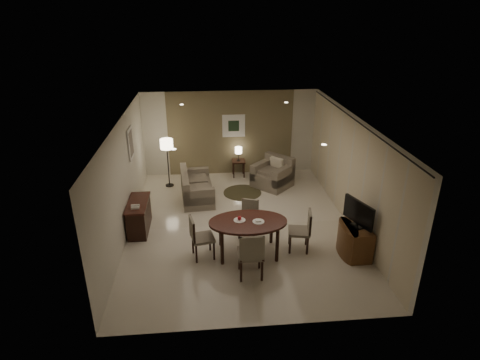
{
  "coord_description": "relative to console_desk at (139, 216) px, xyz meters",
  "views": [
    {
      "loc": [
        -0.83,
        -8.78,
        5.08
      ],
      "look_at": [
        0.0,
        0.2,
        1.15
      ],
      "focal_mm": 30.0,
      "sensor_mm": 36.0,
      "label": 1
    }
  ],
  "objects": [
    {
      "name": "armchair",
      "position": [
        3.67,
        2.28,
        0.07
      ],
      "size": [
        1.38,
        1.38,
        0.9
      ],
      "primitive_type": null,
      "rotation": [
        0.0,
        0.0,
        -0.78
      ],
      "color": "gray",
      "rests_on": "floor"
    },
    {
      "name": "fruit_apple",
      "position": [
        2.35,
        -1.19,
        0.49
      ],
      "size": [
        0.09,
        0.09,
        0.09
      ],
      "primitive_type": "sphere",
      "color": "red",
      "rests_on": "plate_a"
    },
    {
      "name": "downlight_nl",
      "position": [
        1.09,
        -1.8,
        2.31
      ],
      "size": [
        0.1,
        0.1,
        0.01
      ],
      "primitive_type": "cylinder",
      "color": "white",
      "rests_on": "ceiling"
    },
    {
      "name": "sofa",
      "position": [
        1.39,
        1.66,
        0.02
      ],
      "size": [
        1.75,
        0.99,
        0.79
      ],
      "primitive_type": null,
      "rotation": [
        0.0,
        0.0,
        1.66
      ],
      "color": "gray",
      "rests_on": "floor"
    },
    {
      "name": "room_shell",
      "position": [
        2.49,
        0.4,
        0.98
      ],
      "size": [
        5.5,
        7.0,
        2.7
      ],
      "color": "beige",
      "rests_on": "ground"
    },
    {
      "name": "chair_near",
      "position": [
        2.5,
        -2.05,
        0.15
      ],
      "size": [
        0.51,
        0.51,
        1.05
      ],
      "primitive_type": null,
      "rotation": [
        0.0,
        0.0,
        3.13
      ],
      "color": "gray",
      "rests_on": "floor"
    },
    {
      "name": "dining_table",
      "position": [
        2.53,
        -1.24,
        0.03
      ],
      "size": [
        1.71,
        1.07,
        0.8
      ],
      "primitive_type": null,
      "color": "#401C14",
      "rests_on": "floor"
    },
    {
      "name": "chair_far",
      "position": [
        2.61,
        -0.53,
        0.06
      ],
      "size": [
        0.54,
        0.54,
        0.88
      ],
      "primitive_type": null,
      "rotation": [
        0.0,
        0.0,
        -0.35
      ],
      "color": "gray",
      "rests_on": "floor"
    },
    {
      "name": "plate_a",
      "position": [
        2.35,
        -1.19,
        0.43
      ],
      "size": [
        0.26,
        0.26,
        0.02
      ],
      "primitive_type": "cylinder",
      "color": "white",
      "rests_on": "dining_table"
    },
    {
      "name": "chair_left",
      "position": [
        1.55,
        -1.29,
        0.11
      ],
      "size": [
        0.55,
        0.55,
        0.97
      ],
      "primitive_type": null,
      "rotation": [
        0.0,
        0.0,
        1.78
      ],
      "color": "gray",
      "rests_on": "floor"
    },
    {
      "name": "art_left_canvas",
      "position": [
        -0.21,
        1.2,
        1.48
      ],
      "size": [
        0.01,
        0.46,
        0.64
      ],
      "primitive_type": "cube",
      "color": "gray",
      "rests_on": "wall_left"
    },
    {
      "name": "flat_tv",
      "position": [
        4.87,
        -1.5,
        0.65
      ],
      "size": [
        0.36,
        0.85,
        0.6
      ],
      "primitive_type": null,
      "rotation": [
        0.0,
        0.0,
        0.35
      ],
      "color": "black",
      "rests_on": "tv_cabinet"
    },
    {
      "name": "art_left_frame",
      "position": [
        -0.23,
        1.2,
        1.48
      ],
      "size": [
        0.03,
        0.6,
        0.8
      ],
      "primitive_type": "cube",
      "color": "silver",
      "rests_on": "wall_left"
    },
    {
      "name": "taupe_accent",
      "position": [
        2.49,
        3.48,
        0.98
      ],
      "size": [
        3.96,
        0.03,
        2.7
      ],
      "primitive_type": "cube",
      "color": "#726747",
      "rests_on": "wall_back"
    },
    {
      "name": "curtain_wall",
      "position": [
        5.17,
        0.0,
        0.95
      ],
      "size": [
        0.08,
        6.7,
        2.58
      ],
      "primitive_type": null,
      "color": "beige",
      "rests_on": "wall_right"
    },
    {
      "name": "table_lamp",
      "position": [
        2.72,
        3.19,
        0.4
      ],
      "size": [
        0.22,
        0.22,
        0.5
      ],
      "primitive_type": null,
      "color": "#FFEAC1",
      "rests_on": "side_table"
    },
    {
      "name": "art_back_frame",
      "position": [
        2.59,
        3.46,
        1.23
      ],
      "size": [
        0.72,
        0.03,
        0.72
      ],
      "primitive_type": "cube",
      "color": "silver",
      "rests_on": "wall_back"
    },
    {
      "name": "chair_right",
      "position": [
        3.68,
        -1.2,
        0.1
      ],
      "size": [
        0.54,
        0.54,
        0.96
      ],
      "primitive_type": null,
      "rotation": [
        0.0,
        0.0,
        -1.76
      ],
      "color": "gray",
      "rests_on": "floor"
    },
    {
      "name": "console_desk",
      "position": [
        0.0,
        0.0,
        0.0
      ],
      "size": [
        0.48,
        1.2,
        0.75
      ],
      "primitive_type": null,
      "color": "#401C14",
      "rests_on": "floor"
    },
    {
      "name": "downlight_fl",
      "position": [
        1.09,
        1.8,
        2.31
      ],
      "size": [
        0.1,
        0.1,
        0.01
      ],
      "primitive_type": "cylinder",
      "color": "white",
      "rests_on": "ceiling"
    },
    {
      "name": "napkin",
      "position": [
        2.75,
        -1.29,
        0.46
      ],
      "size": [
        0.12,
        0.08,
        0.03
      ],
      "primitive_type": "cube",
      "color": "white",
      "rests_on": "plate_b"
    },
    {
      "name": "curtain_rod",
      "position": [
        5.17,
        0.0,
        2.27
      ],
      "size": [
        0.03,
        6.8,
        0.03
      ],
      "primitive_type": "cylinder",
      "rotation": [
        1.57,
        0.0,
        0.0
      ],
      "color": "black",
      "rests_on": "wall_right"
    },
    {
      "name": "floor_lamp",
      "position": [
        0.54,
        2.6,
        0.37
      ],
      "size": [
        0.38,
        0.38,
        1.49
      ],
      "primitive_type": null,
      "color": "#FFE5B7",
      "rests_on": "floor"
    },
    {
      "name": "round_rug",
      "position": [
        2.72,
        1.89,
        -0.37
      ],
      "size": [
        1.12,
        1.12,
        0.01
      ],
      "primitive_type": "cylinder",
      "color": "#464027",
      "rests_on": "floor"
    },
    {
      "name": "downlight_nr",
      "position": [
        3.89,
        -1.8,
        2.31
      ],
      "size": [
        0.1,
        0.1,
        0.01
      ],
      "primitive_type": "cylinder",
      "color": "white",
      "rests_on": "ceiling"
    },
    {
      "name": "downlight_fr",
      "position": [
        3.89,
        1.8,
        2.31
      ],
      "size": [
        0.1,
        0.1,
        0.01
      ],
      "primitive_type": "cylinder",
      "color": "white",
      "rests_on": "ceiling"
    },
    {
      "name": "plate_b",
      "position": [
        2.75,
        -1.29,
        0.43
      ],
      "size": [
        0.26,
        0.26,
        0.02
      ],
      "primitive_type": "cylinder",
      "color": "white",
      "rests_on": "dining_table"
    },
    {
      "name": "side_table",
      "position": [
        2.72,
        3.19,
        -0.11
      ],
      "size": [
        0.41,
        0.41,
        0.53
      ],
      "primitive_type": null,
      "color": "black",
      "rests_on": "floor"
    },
    {
      "name": "art_back_canvas",
      "position": [
        2.59,
        3.44,
        1.23
      ],
      "size": [
        0.34,
        0.01,
        0.34
      ],
      "primitive_type": "cube",
      "color": "black",
      "rests_on": "wall_back"
    },
    {
      "name": "telephone",
      "position": [
        0.0,
        -0.3,
        0.43
      ],
      "size": [
        0.2,
        0.14,
        0.09
      ],
      "primitive_type": null,
      "color": "white",
      "rests_on": "console_desk"
    },
    {
      "name": "tv_cabinet",
      "position": [
        4.89,
        -1.5,
        -0.03
      ],
      "size": [
        0.48,
        0.9,
        0.7
      ],
      "primitive_type": null,
      "color": "brown",
      "rests_on": "floor"
    }
  ]
}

